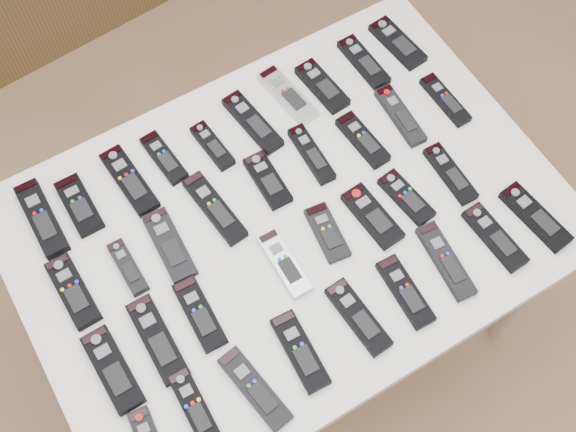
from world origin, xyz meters
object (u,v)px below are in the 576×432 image
remote_12 (170,245)px  remote_16 (363,140)px  remote_19 (113,370)px  remote_21 (200,314)px  remote_30 (300,351)px  remote_35 (535,217)px  remote_20 (158,339)px  remote_33 (446,261)px  remote_14 (268,180)px  remote_26 (450,174)px  remote_4 (212,146)px  remote_7 (322,86)px  remote_22 (284,263)px  remote_25 (406,198)px  remote_32 (405,292)px  remote_31 (358,317)px  remote_8 (364,62)px  remote_29 (255,389)px  remote_0 (42,218)px  remote_3 (164,158)px  remote_15 (311,154)px  remote_10 (73,291)px  remote_34 (495,237)px  remote_24 (372,216)px  remote_17 (400,116)px  remote_9 (398,43)px  remote_28 (195,408)px  remote_5 (253,122)px  table (288,230)px  remote_6 (288,95)px  remote_11 (128,267)px  remote_23 (327,233)px  remote_1 (79,205)px  remote_13 (215,208)px  remote_18 (445,100)px

remote_12 → remote_16: bearing=3.5°
remote_19 → remote_21: 0.21m
remote_30 → remote_35: size_ratio=0.95×
remote_20 → remote_33: 0.66m
remote_14 → remote_26: (0.38, -0.21, -0.00)m
remote_26 → remote_30: remote_30 is taller
remote_33 → remote_26: bearing=56.5°
remote_4 → remote_7: remote_7 is taller
remote_22 → remote_25: 0.33m
remote_4 → remote_21: bearing=-127.1°
remote_25 → remote_32: size_ratio=0.87×
remote_31 → remote_32: (0.12, -0.00, -0.00)m
remote_8 → remote_14: remote_14 is taller
remote_29 → remote_0: bearing=102.1°
remote_29 → remote_3: bearing=72.7°
remote_0 → remote_15: size_ratio=1.23×
remote_10 → remote_34: bearing=-24.5°
remote_24 → remote_29: remote_24 is taller
remote_14 → remote_24: 0.26m
remote_25 → remote_34: same height
remote_31 → remote_34: 0.37m
remote_4 → remote_17: 0.47m
remote_8 → remote_33: bearing=-106.8°
remote_12 → remote_14: (0.28, 0.03, 0.00)m
remote_9 → remote_28: size_ratio=1.01×
remote_7 → remote_12: remote_7 is taller
remote_3 → remote_5: 0.24m
remote_22 → remote_17: bearing=23.8°
remote_4 → remote_22: bearing=-96.4°
table → remote_6: 0.35m
remote_6 → remote_34: 0.62m
remote_3 → remote_17: bearing=-24.0°
remote_10 → remote_29: size_ratio=0.92×
remote_4 → remote_19: 0.58m
remote_11 → remote_33: bearing=-30.5°
remote_23 → remote_7: bearing=66.8°
remote_8 → remote_15: size_ratio=1.03×
remote_10 → remote_7: bearing=12.2°
remote_6 → remote_10: same height
remote_6 → remote_31: size_ratio=1.02×
remote_1 → remote_30: (0.26, -0.56, 0.00)m
remote_16 → remote_21: 0.58m
remote_10 → remote_11: size_ratio=1.27×
table → remote_12: size_ratio=6.77×
remote_13 → remote_18: 0.65m
remote_8 → remote_31: (-0.39, -0.57, 0.00)m
remote_5 → remote_35: bearing=-59.2°
table → remote_1: bearing=145.4°
remote_15 → remote_35: 0.54m
remote_32 → remote_1: bearing=135.9°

